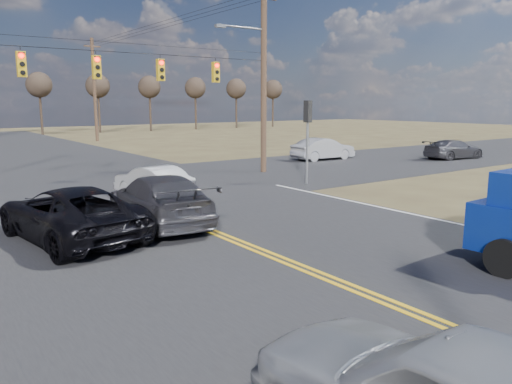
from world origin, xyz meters
TOP-DOWN VIEW (x-y plane):
  - ground at (0.00, 0.00)m, footprint 160.00×160.00m
  - road_main at (0.00, 10.00)m, footprint 14.00×120.00m
  - road_cross at (0.00, 18.00)m, footprint 120.00×12.00m
  - signal_gantry at (0.50, 17.79)m, footprint 19.60×4.83m
  - utility_poles at (0.00, 17.00)m, footprint 19.60×58.32m
  - treeline at (0.00, 26.96)m, footprint 87.00×117.80m
  - black_suv at (-3.62, 10.00)m, footprint 3.23×5.75m
  - white_car_queue at (0.92, 14.63)m, footprint 1.96×4.11m
  - dgrey_car_queue at (-0.80, 10.28)m, footprint 2.89×5.68m
  - cross_car_east_near at (15.85, 20.51)m, footprint 1.75×4.53m
  - cross_car_east_far at (23.52, 15.74)m, footprint 2.41×4.74m

SIDE VIEW (x-z plane):
  - ground at x=0.00m, z-range 0.00..0.00m
  - road_main at x=0.00m, z-range -0.01..0.01m
  - road_cross at x=0.00m, z-range -0.01..0.01m
  - white_car_queue at x=0.92m, z-range 0.00..1.30m
  - cross_car_east_far at x=23.52m, z-range 0.00..1.32m
  - cross_car_east_near at x=15.85m, z-range 0.00..1.47m
  - black_suv at x=-3.62m, z-range 0.00..1.52m
  - dgrey_car_queue at x=-0.80m, z-range 0.00..1.58m
  - signal_gantry at x=0.50m, z-range 0.06..10.06m
  - utility_poles at x=0.00m, z-range 0.23..10.23m
  - treeline at x=0.00m, z-range 2.00..9.40m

